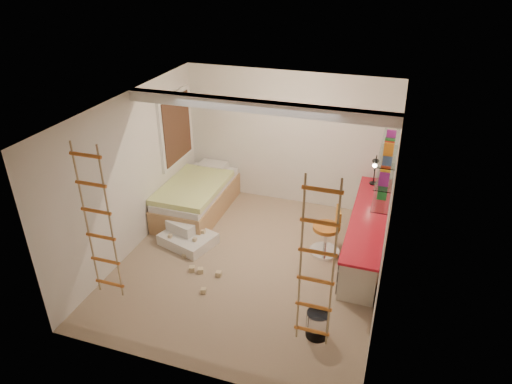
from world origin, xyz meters
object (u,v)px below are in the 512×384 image
(bed, at_px, (197,197))
(swivel_chair, at_px, (327,237))
(desk, at_px, (367,232))
(play_platform, at_px, (187,235))

(bed, bearing_deg, swivel_chair, -12.17)
(desk, distance_m, play_platform, 3.02)
(bed, distance_m, play_platform, 1.05)
(bed, xyz_separation_m, play_platform, (0.26, -1.00, -0.18))
(desk, relative_size, swivel_chair, 3.30)
(desk, xyz_separation_m, bed, (-3.20, 0.36, -0.07))
(desk, relative_size, bed, 1.40)
(bed, xyz_separation_m, swivel_chair, (2.59, -0.56, -0.02))
(swivel_chair, bearing_deg, desk, 17.68)
(desk, xyz_separation_m, play_platform, (-2.94, -0.63, -0.26))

